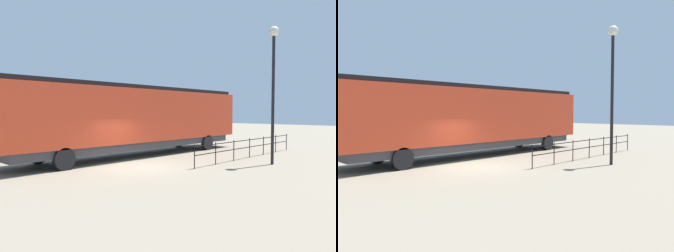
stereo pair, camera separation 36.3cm
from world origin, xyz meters
TOP-DOWN VIEW (x-y plane):
  - ground_plane at (0.00, 0.00)m, footprint 120.00×120.00m
  - locomotive at (-3.29, 3.38)m, footprint 3.15×18.03m
  - lamp_post at (4.64, 5.57)m, footprint 0.53×0.53m
  - platform_fence at (2.47, 7.05)m, footprint 0.05×10.93m

SIDE VIEW (x-z plane):
  - ground_plane at x=0.00m, z-range 0.00..0.00m
  - platform_fence at x=2.47m, z-range 0.18..1.38m
  - locomotive at x=-3.29m, z-range 0.25..4.69m
  - lamp_post at x=4.64m, z-range 1.45..8.80m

